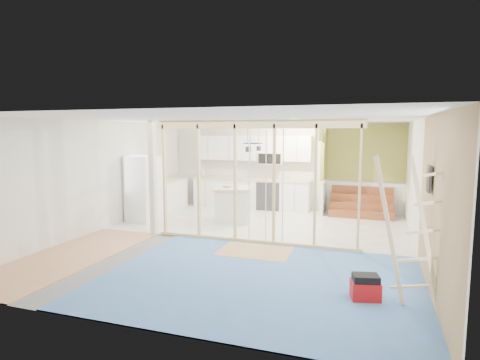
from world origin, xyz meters
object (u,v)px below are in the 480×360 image
(fridge, at_px, (144,189))
(toolbox, at_px, (365,288))
(island, at_px, (233,205))
(ladder, at_px, (412,232))

(fridge, distance_m, toolbox, 6.58)
(toolbox, bearing_deg, island, 117.01)
(fridge, bearing_deg, ladder, -19.10)
(toolbox, height_order, ladder, ladder)
(fridge, bearing_deg, island, 25.33)
(toolbox, bearing_deg, ladder, -15.53)
(ladder, bearing_deg, island, 139.40)
(fridge, relative_size, ladder, 0.86)
(fridge, height_order, ladder, ladder)
(fridge, xyz_separation_m, ladder, (6.17, -3.38, 0.17))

